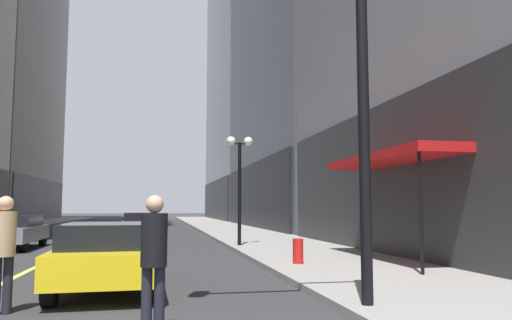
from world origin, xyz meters
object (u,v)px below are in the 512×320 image
Objects in this scene: car_yellow at (109,254)px; traffic_light_near_right at (299,70)px; car_maroon at (141,223)px; pedestrian_in_tan_trench at (4,244)px; car_grey at (12,230)px; street_lamp_right_mid at (240,166)px; pedestrian_in_black_coat at (154,252)px; fire_hydrant_right at (298,254)px.

car_yellow is 0.73× the size of traffic_light_near_right.
pedestrian_in_tan_trench is at bearing -93.79° from car_maroon.
car_grey is 2.45× the size of pedestrian_in_tan_trench.
car_grey is at bearing 119.21° from traffic_light_near_right.
traffic_light_near_right is at bearing -14.26° from pedestrian_in_tan_trench.
pedestrian_in_tan_trench reaches higher than car_grey.
car_yellow is 0.94× the size of car_grey.
pedestrian_in_tan_trench is 0.41× the size of street_lamp_right_mid.
car_yellow is 2.33m from pedestrian_in_tan_trench.
pedestrian_in_tan_trench is at bearing -127.38° from car_yellow.
car_yellow is 5.20m from traffic_light_near_right.
traffic_light_near_right is at bearing -44.36° from car_yellow.
car_yellow and car_maroon have the same top height.
traffic_light_near_right reaches higher than car_yellow.
pedestrian_in_black_coat is 0.32× the size of traffic_light_near_right.
car_grey is at bearing 104.51° from pedestrian_in_tan_trench.
car_maroon is (4.67, 8.39, 0.00)m from car_grey.
traffic_light_near_right is 6.64m from fire_hydrant_right.
car_maroon is 11.24m from street_lamp_right_mid.
traffic_light_near_right is 1.28× the size of street_lamp_right_mid.
car_yellow is at bearing 103.87° from pedestrian_in_black_coat.
fire_hydrant_right is (5.98, 4.39, -0.66)m from pedestrian_in_tan_trench.
car_grey is at bearing -119.08° from car_maroon.
fire_hydrant_right is (9.25, -8.26, -0.32)m from car_grey.
car_yellow is at bearing 52.62° from pedestrian_in_tan_trench.
pedestrian_in_black_coat is 3.50m from traffic_light_near_right.
car_yellow is 2.32× the size of pedestrian_in_black_coat.
traffic_light_near_right is at bearing 15.54° from pedestrian_in_black_coat.
car_grey is 0.78× the size of traffic_light_near_right.
street_lamp_right_mid is at bearing 94.40° from fire_hydrant_right.
pedestrian_in_black_coat is 2.23× the size of fire_hydrant_right.
pedestrian_in_black_coat is at bearing -37.08° from pedestrian_in_tan_trench.
car_yellow is 3.68m from pedestrian_in_black_coat.
car_maroon is at bearing 90.02° from car_yellow.
car_yellow and car_grey have the same top height.
street_lamp_right_mid is 7.11m from fire_hydrant_right.
pedestrian_in_tan_trench is (-1.40, -1.84, 0.34)m from car_yellow.
traffic_light_near_right is at bearing -60.79° from car_grey.
car_grey is 13.07m from pedestrian_in_tan_trench.
fire_hydrant_right is at bearing 36.30° from pedestrian_in_tan_trench.
car_grey is at bearing 168.62° from street_lamp_right_mid.
pedestrian_in_black_coat reaches higher than fire_hydrant_right.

